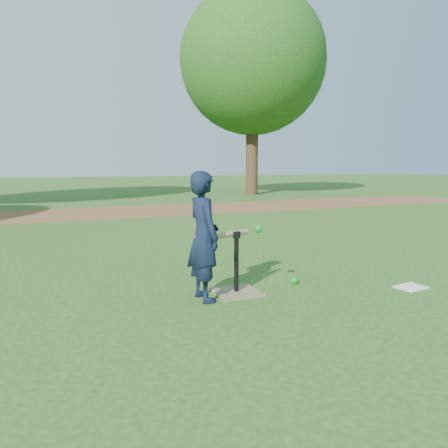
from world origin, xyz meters
name	(u,v)px	position (x,y,z in m)	size (l,w,h in m)	color
ground	(224,285)	(0.00, 0.00, 0.00)	(80.00, 80.00, 0.00)	#285116
dirt_strip	(109,212)	(0.00, 7.50, 0.01)	(24.00, 3.00, 0.01)	brown
child	(204,236)	(-0.37, -0.36, 0.60)	(0.44, 0.29, 1.20)	black
wiffle_ball_ground	(294,280)	(0.70, -0.25, 0.04)	(0.08, 0.08, 0.08)	#0D9023
clipboard	(411,287)	(1.72, -0.85, 0.01)	(0.30, 0.23, 0.01)	silver
batting_tee	(236,282)	(-0.01, -0.31, 0.11)	(0.44, 0.44, 0.61)	#7E7150
swing_action	(230,234)	(-0.09, -0.34, 0.60)	(0.69, 0.28, 0.12)	#A3835F
tree_right	(253,61)	(6.50, 12.00, 5.29)	(5.80, 5.80, 8.21)	#382316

